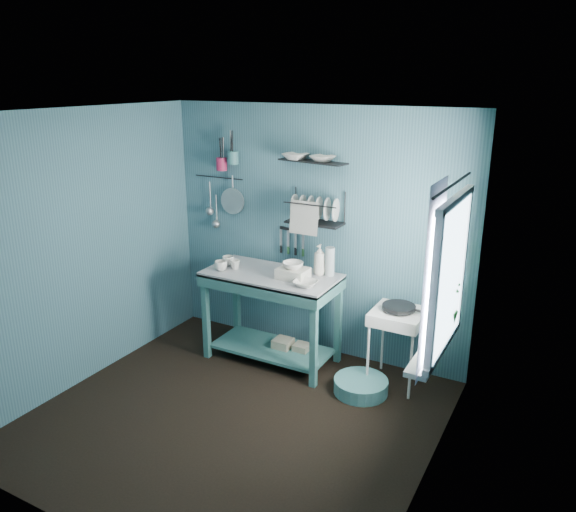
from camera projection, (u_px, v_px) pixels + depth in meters
The scene contains 36 objects.
floor at pixel (235, 417), 4.74m from camera, with size 3.20×3.20×0.00m, color black.
ceiling at pixel (224, 113), 3.97m from camera, with size 3.20×3.20×0.00m, color silver.
wall_back at pixel (315, 233), 5.61m from camera, with size 3.20×3.20×0.00m, color #345D6B.
wall_front at pixel (77, 360), 3.10m from camera, with size 3.20×3.20×0.00m, color #345D6B.
wall_left at pixel (84, 249), 5.08m from camera, with size 3.00×3.00×0.00m, color #345D6B.
wall_right at pixel (435, 319), 3.62m from camera, with size 3.00×3.00×0.00m, color #345D6B.
work_counter at pixel (272, 317), 5.58m from camera, with size 1.30×0.65×0.92m, color #2F6462.
mug_left at pixel (221, 266), 5.50m from camera, with size 0.12×0.12×0.10m, color silver.
mug_mid at pixel (235, 265), 5.54m from camera, with size 0.10×0.10×0.09m, color silver.
mug_right at pixel (228, 261), 5.65m from camera, with size 0.12×0.12×0.10m, color silver.
wash_tub at pixel (293, 273), 5.29m from camera, with size 0.28×0.22×0.10m, color beige.
tub_bowl at pixel (293, 265), 5.26m from camera, with size 0.20×0.20×0.06m, color silver.
soap_bottle at pixel (319, 260), 5.36m from camera, with size 0.12×0.12×0.30m, color beige.
water_bottle at pixel (330, 262), 5.34m from camera, with size 0.09×0.09×0.28m, color #A0AEB2.
counter_bowl at pixel (306, 283), 5.10m from camera, with size 0.22×0.22×0.05m, color silver.
hotplate_stand at pixel (396, 348), 5.16m from camera, with size 0.46×0.46×0.73m, color white.
frying_pan at pixel (399, 307), 5.03m from camera, with size 0.30×0.30×0.04m, color black.
knife_strip at pixel (292, 230), 5.69m from camera, with size 0.32×0.02×0.03m, color black.
dish_rack at pixel (315, 208), 5.38m from camera, with size 0.55×0.24×0.32m, color black.
upper_shelf at pixel (313, 162), 5.29m from camera, with size 0.70×0.18×0.01m, color black.
shelf_bowl_left at pixel (296, 153), 5.36m from camera, with size 0.23×0.23×0.06m, color silver.
shelf_bowl_right at pixel (323, 151), 5.21m from camera, with size 0.22×0.22×0.06m, color silver.
utensil_cup_magenta at pixel (222, 164), 5.83m from camera, with size 0.11×0.11×0.13m, color #AC1F49.
utensil_cup_teal at pixel (233, 158), 5.74m from camera, with size 0.11×0.11×0.13m, color teal.
colander at pixel (233, 201), 5.92m from camera, with size 0.28×0.28×0.03m, color #9EA1A5.
ladle_outer at pixel (210, 195), 6.06m from camera, with size 0.01×0.01×0.30m, color #9EA1A5.
ladle_inner at pixel (216, 208), 6.06m from camera, with size 0.01×0.01×0.30m, color #9EA1A5.
hook_rail at pixel (219, 177), 5.95m from camera, with size 0.01×0.01×0.60m, color black.
window_glass at pixel (451, 276), 3.96m from camera, with size 1.10×1.10×0.00m, color white.
windowsill at pixel (433, 349), 4.18m from camera, with size 0.16×0.95×0.04m, color white.
curtain at pixel (432, 281), 3.72m from camera, with size 1.35×1.35×0.00m, color silver.
curtain_rod at pixel (453, 184), 3.78m from camera, with size 0.02×0.02×1.05m, color black.
potted_plant at pixel (440, 303), 4.33m from camera, with size 0.28×0.28×0.49m, color #2B6127.
storage_tin_large at pixel (283, 349), 5.68m from camera, with size 0.18×0.18×0.22m, color gray.
storage_tin_small at pixel (302, 353), 5.62m from camera, with size 0.15×0.15×0.20m, color gray.
floor_basin at pixel (361, 386), 5.09m from camera, with size 0.49×0.49×0.13m, color teal.
Camera 1 is at (2.35, -3.38, 2.75)m, focal length 35.00 mm.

